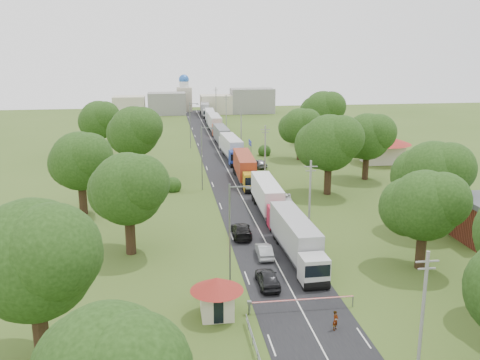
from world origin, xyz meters
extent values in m
plane|color=#39521B|center=(0.00, 0.00, 0.00)|extent=(260.00, 260.00, 0.00)
cube|color=black|center=(0.00, 20.00, 0.00)|extent=(8.00, 200.00, 0.04)
cylinder|color=slate|center=(-4.50, -25.00, 0.55)|extent=(0.20, 0.20, 1.10)
cube|color=slate|center=(-4.50, -25.00, 1.05)|extent=(0.35, 0.35, 0.25)
cylinder|color=red|center=(0.00, -25.00, 1.00)|extent=(9.00, 0.12, 0.12)
cylinder|color=slate|center=(4.50, -25.00, 0.50)|extent=(0.10, 0.10, 1.00)
cube|color=beige|center=(-7.20, -25.00, 1.20)|extent=(2.60, 2.60, 2.40)
cone|color=maroon|center=(-7.20, -25.00, 2.90)|extent=(4.40, 4.40, 1.10)
cube|color=black|center=(-5.89, -25.00, 1.40)|extent=(0.02, 1.20, 0.90)
cube|color=black|center=(-7.20, -26.31, 1.00)|extent=(0.80, 0.02, 1.90)
cylinder|color=slate|center=(5.20, 33.80, 2.00)|extent=(0.12, 0.12, 4.00)
cylinder|color=slate|center=(5.20, 36.20, 2.00)|extent=(0.12, 0.12, 4.00)
cube|color=#151D95|center=(5.20, 35.00, 3.60)|extent=(0.06, 3.00, 1.00)
cube|color=silver|center=(5.20, 35.00, 3.60)|extent=(0.07, 3.10, 0.06)
cylinder|color=gray|center=(5.50, -35.00, 4.50)|extent=(0.24, 0.24, 9.00)
cube|color=gray|center=(5.50, -35.00, 8.30)|extent=(1.60, 0.10, 0.10)
cube|color=gray|center=(5.50, -35.00, 7.80)|extent=(1.20, 0.10, 0.10)
cylinder|color=gray|center=(5.50, -7.00, 4.50)|extent=(0.24, 0.24, 9.00)
cube|color=gray|center=(5.50, -7.00, 8.30)|extent=(1.60, 0.10, 0.10)
cube|color=gray|center=(5.50, -7.00, 7.80)|extent=(1.20, 0.10, 0.10)
cylinder|color=gray|center=(5.50, 21.00, 4.50)|extent=(0.24, 0.24, 9.00)
cube|color=gray|center=(5.50, 21.00, 8.30)|extent=(1.60, 0.10, 0.10)
cube|color=gray|center=(5.50, 21.00, 7.80)|extent=(1.20, 0.10, 0.10)
cylinder|color=gray|center=(5.50, 49.00, 4.50)|extent=(0.24, 0.24, 9.00)
cube|color=gray|center=(5.50, 49.00, 8.30)|extent=(1.60, 0.10, 0.10)
cube|color=gray|center=(5.50, 49.00, 7.80)|extent=(1.20, 0.10, 0.10)
cylinder|color=gray|center=(5.50, 77.00, 4.50)|extent=(0.24, 0.24, 9.00)
cube|color=gray|center=(5.50, 77.00, 8.30)|extent=(1.60, 0.10, 0.10)
cube|color=gray|center=(5.50, 77.00, 7.80)|extent=(1.20, 0.10, 0.10)
cylinder|color=gray|center=(5.50, 105.00, 4.50)|extent=(0.24, 0.24, 9.00)
cube|color=gray|center=(5.50, 105.00, 8.30)|extent=(1.60, 0.10, 0.10)
cube|color=gray|center=(5.50, 105.00, 7.80)|extent=(1.20, 0.10, 0.10)
cylinder|color=slate|center=(-5.50, -20.00, 5.00)|extent=(0.16, 0.16, 10.00)
cube|color=slate|center=(-4.60, -20.00, 9.70)|extent=(1.80, 0.10, 0.10)
cube|color=slate|center=(-3.80, -20.00, 9.55)|extent=(0.50, 0.22, 0.15)
cylinder|color=slate|center=(-5.50, 15.00, 5.00)|extent=(0.16, 0.16, 10.00)
cube|color=slate|center=(-4.60, 15.00, 9.70)|extent=(1.80, 0.10, 0.10)
cube|color=slate|center=(-3.80, 15.00, 9.55)|extent=(0.50, 0.22, 0.15)
cylinder|color=slate|center=(-5.50, 50.00, 5.00)|extent=(0.16, 0.16, 10.00)
cube|color=slate|center=(-4.60, 50.00, 9.70)|extent=(1.80, 0.10, 0.10)
cube|color=slate|center=(-3.80, 50.00, 9.55)|extent=(0.50, 0.22, 0.15)
cylinder|color=#382616|center=(14.00, -18.00, 1.92)|extent=(1.04, 1.04, 3.85)
sphere|color=black|center=(14.00, -18.00, 6.60)|extent=(7.00, 7.00, 7.00)
sphere|color=black|center=(15.25, -19.00, 7.35)|extent=(5.50, 5.50, 5.50)
sphere|color=black|center=(13.00, -16.75, 6.10)|extent=(6.00, 6.00, 6.00)
cylinder|color=#382616|center=(20.00, -8.00, 2.10)|extent=(1.08, 1.08, 4.20)
sphere|color=black|center=(20.00, -8.00, 7.22)|extent=(7.70, 7.70, 7.70)
sphere|color=black|center=(21.38, -9.10, 8.05)|extent=(6.05, 6.05, 6.05)
sphere|color=black|center=(18.90, -6.62, 6.67)|extent=(6.60, 6.60, 6.60)
cylinder|color=#382616|center=(13.00, 10.00, 2.27)|extent=(1.12, 1.12, 4.55)
sphere|color=black|center=(13.00, 10.00, 7.85)|extent=(8.40, 8.40, 8.40)
sphere|color=black|center=(14.50, 8.80, 8.75)|extent=(6.60, 6.60, 6.60)
sphere|color=black|center=(11.80, 11.50, 7.25)|extent=(7.20, 7.20, 7.20)
cylinder|color=#382616|center=(22.00, 18.00, 2.10)|extent=(1.08, 1.08, 4.20)
sphere|color=black|center=(22.00, 18.00, 7.22)|extent=(7.70, 7.70, 7.70)
sphere|color=black|center=(23.38, 16.90, 8.05)|extent=(6.05, 6.05, 6.05)
sphere|color=black|center=(20.90, 19.38, 6.67)|extent=(6.60, 6.60, 6.60)
cylinder|color=#382616|center=(15.00, 35.00, 1.92)|extent=(1.04, 1.04, 3.85)
sphere|color=black|center=(15.00, 35.00, 6.60)|extent=(7.00, 7.00, 7.00)
sphere|color=black|center=(16.25, 34.00, 7.35)|extent=(5.50, 5.50, 5.50)
sphere|color=black|center=(14.00, 36.25, 6.10)|extent=(6.00, 6.00, 6.00)
cylinder|color=#382616|center=(24.00, 50.00, 2.27)|extent=(1.12, 1.12, 4.55)
sphere|color=black|center=(24.00, 50.00, 7.85)|extent=(8.40, 8.40, 8.40)
sphere|color=black|center=(25.50, 48.80, 8.75)|extent=(6.60, 6.60, 6.60)
sphere|color=black|center=(22.80, 51.50, 7.25)|extent=(7.20, 7.20, 7.20)
cylinder|color=#382616|center=(-20.00, -30.00, 2.27)|extent=(1.12, 1.12, 4.55)
sphere|color=black|center=(-20.00, -30.00, 7.85)|extent=(8.40, 8.40, 8.40)
sphere|color=black|center=(-18.50, -31.20, 8.75)|extent=(6.60, 6.60, 6.60)
sphere|color=black|center=(-21.20, -28.50, 7.25)|extent=(7.20, 7.20, 7.20)
cylinder|color=#382616|center=(-15.00, -10.00, 2.10)|extent=(1.08, 1.08, 4.20)
sphere|color=black|center=(-15.00, -10.00, 7.22)|extent=(7.70, 7.70, 7.70)
sphere|color=black|center=(-13.62, -11.10, 8.05)|extent=(6.05, 6.05, 6.05)
sphere|color=black|center=(-16.10, -8.62, 6.67)|extent=(6.60, 6.60, 6.60)
cylinder|color=#382616|center=(-22.00, 5.00, 2.10)|extent=(1.08, 1.08, 4.20)
sphere|color=black|center=(-22.00, 5.00, 7.22)|extent=(7.70, 7.70, 7.70)
sphere|color=black|center=(-20.62, 3.90, 8.05)|extent=(6.05, 6.05, 6.05)
sphere|color=black|center=(-23.10, 6.38, 6.67)|extent=(6.60, 6.60, 6.60)
cylinder|color=#382616|center=(-16.00, 25.00, 2.27)|extent=(1.12, 1.12, 4.55)
sphere|color=black|center=(-16.00, 25.00, 7.85)|extent=(8.40, 8.40, 8.40)
sphere|color=black|center=(-14.50, 23.80, 8.75)|extent=(6.60, 6.60, 6.60)
sphere|color=black|center=(-17.20, 26.50, 7.25)|extent=(7.20, 7.20, 7.20)
cylinder|color=#382616|center=(-24.00, 45.00, 2.10)|extent=(1.08, 1.08, 4.20)
sphere|color=black|center=(-24.00, 45.00, 7.22)|extent=(7.70, 7.70, 7.70)
sphere|color=black|center=(-22.62, 43.90, 8.05)|extent=(6.05, 6.05, 6.05)
sphere|color=black|center=(-25.10, 46.38, 6.67)|extent=(6.60, 6.60, 6.60)
cube|color=beige|center=(30.00, 30.00, 2.00)|extent=(7.00, 5.00, 4.00)
cone|color=maroon|center=(30.00, 30.00, 4.90)|extent=(10.08, 10.08, 1.80)
cube|color=gray|center=(-10.00, 110.00, 3.50)|extent=(12.00, 8.00, 7.00)
cube|color=beige|center=(6.00, 110.00, 3.00)|extent=(10.00, 8.00, 6.00)
cube|color=gray|center=(18.00, 110.00, 4.00)|extent=(14.00, 8.00, 8.00)
cube|color=beige|center=(-22.00, 110.00, 3.00)|extent=(10.00, 8.00, 6.00)
cube|color=beige|center=(-4.00, 118.00, 4.00)|extent=(5.00, 5.00, 8.00)
cylinder|color=silver|center=(-4.00, 118.00, 9.00)|extent=(3.20, 3.20, 2.00)
sphere|color=#2659B2|center=(-4.00, 118.00, 10.60)|extent=(3.40, 3.40, 3.40)
cube|color=silver|center=(2.29, -20.43, 1.61)|extent=(2.56, 2.56, 2.60)
cube|color=black|center=(2.29, -21.69, 1.98)|extent=(2.39, 0.08, 1.15)
cube|color=slate|center=(2.29, -21.63, 0.57)|extent=(2.30, 0.30, 0.36)
cube|color=slate|center=(2.29, -13.15, 0.78)|extent=(2.67, 12.03, 0.31)
cube|color=#A0A0A5|center=(2.29, -12.83, 2.66)|extent=(2.89, 12.34, 3.12)
cylinder|color=black|center=(2.29, -21.37, 0.52)|extent=(2.45, 1.04, 1.04)
cylinder|color=black|center=(2.29, -19.50, 0.52)|extent=(2.45, 1.04, 1.04)
cylinder|color=black|center=(2.29, -9.50, 0.52)|extent=(2.45, 1.04, 1.04)
cylinder|color=black|center=(2.29, -7.94, 0.52)|extent=(2.45, 1.04, 1.04)
cube|color=red|center=(2.34, -4.52, 1.59)|extent=(2.51, 2.51, 2.56)
cube|color=black|center=(2.34, -5.76, 1.95)|extent=(2.36, 0.07, 1.13)
cube|color=slate|center=(2.34, -5.69, 0.56)|extent=(2.26, 0.30, 0.36)
cube|color=slate|center=(2.34, 2.65, 0.77)|extent=(2.60, 11.83, 0.31)
cube|color=silver|center=(2.34, 2.96, 2.61)|extent=(2.81, 12.14, 3.07)
cylinder|color=black|center=(2.34, -5.44, 0.51)|extent=(2.41, 1.02, 1.02)
cylinder|color=black|center=(2.34, -3.59, 0.51)|extent=(2.41, 1.02, 1.02)
cylinder|color=black|center=(2.34, 6.24, 0.51)|extent=(2.41, 1.02, 1.02)
cylinder|color=black|center=(2.34, 7.78, 0.51)|extent=(2.41, 1.02, 1.02)
cube|color=#C19316|center=(1.89, 12.71, 1.64)|extent=(2.64, 2.64, 2.64)
cube|color=black|center=(1.89, 11.43, 2.00)|extent=(2.43, 0.13, 1.16)
cube|color=slate|center=(1.89, 11.49, 0.58)|extent=(2.33, 0.35, 0.37)
cube|color=slate|center=(1.89, 20.09, 0.79)|extent=(2.96, 12.23, 0.32)
cube|color=maroon|center=(1.89, 20.41, 2.69)|extent=(3.18, 12.55, 3.17)
cylinder|color=black|center=(1.89, 11.76, 0.53)|extent=(2.48, 1.06, 1.06)
cylinder|color=black|center=(1.89, 13.66, 0.53)|extent=(2.48, 1.06, 1.06)
cylinder|color=black|center=(1.89, 23.78, 0.53)|extent=(2.48, 1.06, 1.06)
cylinder|color=black|center=(1.89, 25.37, 0.53)|extent=(2.48, 1.06, 1.06)
cube|color=navy|center=(1.95, 30.53, 1.63)|extent=(2.65, 2.65, 2.63)
cube|color=black|center=(1.95, 29.25, 2.00)|extent=(2.42, 0.14, 1.16)
cube|color=slate|center=(1.95, 29.32, 0.58)|extent=(2.33, 0.36, 0.37)
cube|color=slate|center=(1.95, 37.90, 0.79)|extent=(3.01, 12.21, 0.32)
cube|color=silver|center=(1.95, 38.21, 2.68)|extent=(3.24, 12.54, 3.16)
cylinder|color=black|center=(1.95, 29.58, 0.53)|extent=(2.47, 1.05, 1.05)
cylinder|color=black|center=(1.95, 31.48, 0.53)|extent=(2.47, 1.05, 1.05)
cylinder|color=black|center=(1.95, 41.58, 0.53)|extent=(2.47, 1.05, 1.05)
cylinder|color=black|center=(1.95, 43.16, 0.53)|extent=(2.47, 1.05, 1.05)
cube|color=silver|center=(1.71, 46.98, 1.51)|extent=(2.40, 2.40, 2.44)
cube|color=black|center=(1.71, 45.80, 1.85)|extent=(2.24, 0.08, 1.07)
cube|color=slate|center=(1.71, 45.86, 0.54)|extent=(2.15, 0.31, 0.34)
cube|color=slate|center=(1.71, 53.80, 0.73)|extent=(2.55, 11.27, 0.29)
cube|color=slate|center=(1.71, 54.09, 2.49)|extent=(2.76, 11.57, 2.92)
cylinder|color=black|center=(1.71, 46.10, 0.49)|extent=(2.29, 0.97, 0.97)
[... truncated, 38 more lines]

